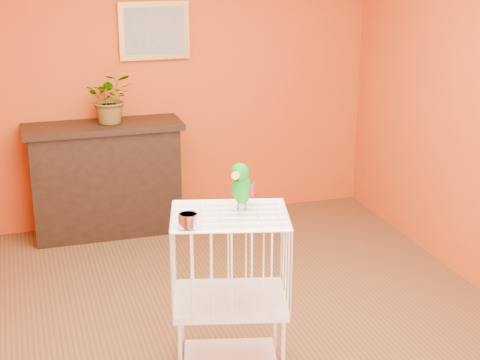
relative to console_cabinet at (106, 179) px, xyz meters
name	(u,v)px	position (x,y,z in m)	size (l,w,h in m)	color
ground	(227,332)	(0.52, -2.01, -0.50)	(4.50, 4.50, 0.00)	brown
room_shell	(225,99)	(0.52, -2.01, 1.08)	(4.50, 4.50, 4.50)	#C54A12
console_cabinet	(106,179)	(0.00, 0.00, 0.00)	(1.35, 0.49, 1.00)	black
potted_plant	(110,103)	(0.09, 0.04, 0.67)	(0.39, 0.44, 0.34)	#26722D
framed_picture	(154,31)	(0.52, 0.20, 1.25)	(0.62, 0.04, 0.50)	#AF853E
birdcage	(230,292)	(0.41, -2.45, 0.02)	(0.76, 0.65, 1.01)	white
feed_cup	(188,220)	(0.14, -2.58, 0.55)	(0.11, 0.11, 0.08)	silver
parrot	(242,186)	(0.50, -2.40, 0.66)	(0.20, 0.24, 0.29)	#59544C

